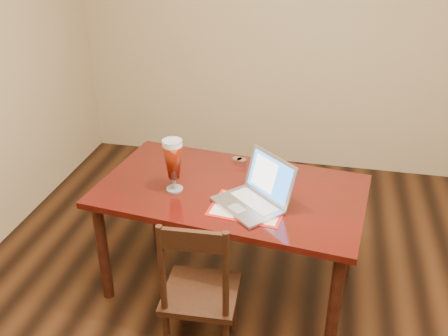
# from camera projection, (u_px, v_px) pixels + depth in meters

# --- Properties ---
(room_shell) EXTENTS (4.51, 5.01, 2.71)m
(room_shell) POSITION_uv_depth(u_px,v_px,m) (341.00, 44.00, 1.72)
(room_shell) COLOR tan
(room_shell) RESTS_ON ground
(dining_table) EXTENTS (1.62, 1.03, 1.03)m
(dining_table) POSITION_uv_depth(u_px,v_px,m) (229.00, 199.00, 2.93)
(dining_table) COLOR #460A09
(dining_table) RESTS_ON ground
(dining_chair) EXTENTS (0.40, 0.38, 0.90)m
(dining_chair) POSITION_uv_depth(u_px,v_px,m) (200.00, 293.00, 2.56)
(dining_chair) COLOR black
(dining_chair) RESTS_ON ground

